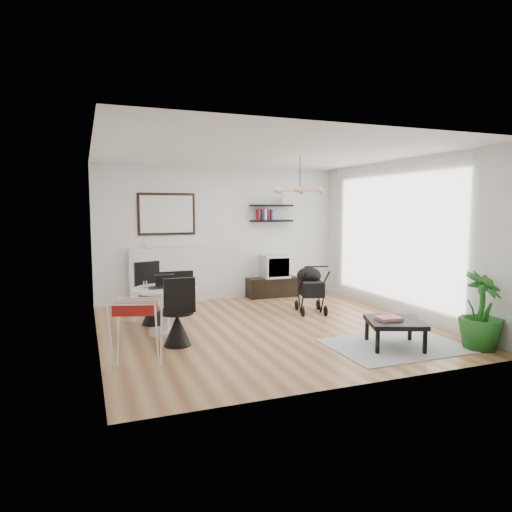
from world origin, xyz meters
name	(u,v)px	position (x,y,z in m)	size (l,w,h in m)	color
floor	(267,328)	(0.00, 0.00, 0.00)	(5.00, 5.00, 0.00)	brown
ceiling	(267,152)	(0.00, 0.00, 2.70)	(5.00, 5.00, 0.00)	white
wall_back	(221,233)	(0.00, 2.50, 1.35)	(5.00, 5.00, 0.00)	white
wall_left	(95,247)	(-2.50, 0.00, 1.35)	(5.00, 5.00, 0.00)	white
wall_right	(401,238)	(2.50, 0.00, 1.35)	(5.00, 5.00, 0.00)	white
sheer_curtain	(389,238)	(2.40, 0.20, 1.35)	(0.04, 3.60, 2.60)	white
fireplace	(168,269)	(-1.10, 2.42, 0.69)	(1.50, 0.17, 2.16)	white
shelf_lower	(272,221)	(1.07, 2.37, 1.60)	(0.90, 0.25, 0.04)	black
shelf_upper	(272,206)	(1.07, 2.37, 1.92)	(0.90, 0.25, 0.04)	black
pendant_lamp	(300,191)	(0.70, 0.30, 2.15)	(0.90, 0.90, 0.10)	tan
tv_console	(273,287)	(1.07, 2.30, 0.20)	(1.09, 0.38, 0.41)	black
crt_tv	(275,266)	(1.12, 2.30, 0.65)	(0.55, 0.48, 0.48)	silver
dining_table	(165,303)	(-1.54, 0.24, 0.46)	(0.95, 0.95, 0.69)	white
laptop	(161,288)	(-1.60, 0.17, 0.71)	(0.36, 0.23, 0.03)	black
black_bag	(165,280)	(-1.50, 0.42, 0.78)	(0.29, 0.17, 0.17)	black
newspaper	(176,288)	(-1.39, 0.12, 0.70)	(0.35, 0.29, 0.01)	silver
drinking_glass	(145,284)	(-1.80, 0.38, 0.74)	(0.06, 0.06, 0.10)	white
chair_far	(153,305)	(-1.62, 0.88, 0.32)	(0.51, 0.53, 1.00)	black
chair_near	(177,324)	(-1.49, -0.44, 0.30)	(0.46, 0.46, 0.96)	black
drying_rack	(137,332)	(-2.10, -1.16, 0.43)	(0.66, 0.64, 0.82)	white
stroller	(310,291)	(1.15, 0.74, 0.39)	(0.61, 0.80, 0.90)	black
rug	(396,345)	(1.29, -1.50, 0.01)	(1.79, 1.29, 0.01)	#A6A6A6
coffee_table	(395,323)	(1.23, -1.54, 0.33)	(0.91, 0.91, 0.36)	black
magazines	(389,318)	(1.16, -1.50, 0.40)	(0.31, 0.24, 0.04)	#C83241
potted_plant	(481,311)	(2.25, -2.00, 0.51)	(0.57, 0.57, 1.03)	#1F611B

